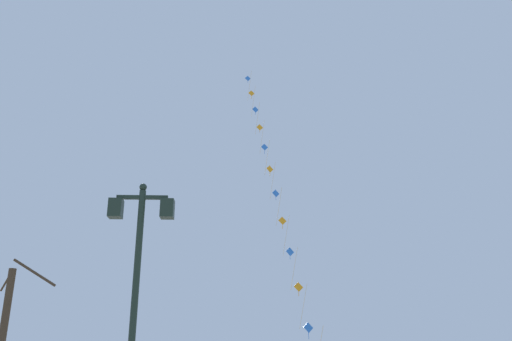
{
  "coord_description": "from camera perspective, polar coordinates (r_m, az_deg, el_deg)",
  "views": [
    {
      "loc": [
        -0.77,
        -1.02,
        1.47
      ],
      "look_at": [
        -0.17,
        17.58,
        8.05
      ],
      "focal_mm": 37.23,
      "sensor_mm": 36.0,
      "label": 1
    }
  ],
  "objects": [
    {
      "name": "twin_lantern_lamp_post",
      "position": [
        11.3,
        -12.55,
        -8.87
      ],
      "size": [
        1.37,
        0.28,
        5.01
      ],
      "color": "#1E2D23",
      "rests_on": "ground_plane"
    },
    {
      "name": "kite_train",
      "position": [
        24.61,
        1.86,
        -1.37
      ],
      "size": [
        2.54,
        10.91,
        17.74
      ],
      "color": "brown",
      "rests_on": "ground_plane"
    },
    {
      "name": "bare_tree",
      "position": [
        17.09,
        -25.47,
        -15.54
      ],
      "size": [
        1.87,
        1.26,
        4.22
      ],
      "color": "#423323",
      "rests_on": "ground_plane"
    }
  ]
}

